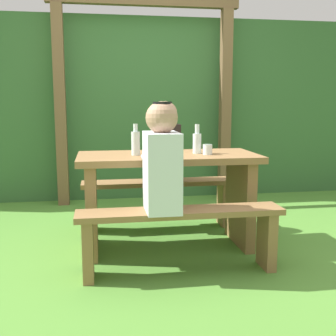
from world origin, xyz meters
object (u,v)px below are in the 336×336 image
(person_white_shirt, at_px, (162,161))
(cell_phone, at_px, (166,154))
(picnic_table, at_px, (168,185))
(person_black_coat, at_px, (166,144))
(drinking_glass, at_px, (208,149))
(bench_far, at_px, (159,194))
(bench_near, at_px, (181,228))
(bottle_left, at_px, (197,142))
(bottle_right, at_px, (136,142))

(person_white_shirt, xyz_separation_m, cell_phone, (0.10, 0.47, -0.02))
(picnic_table, height_order, cell_phone, cell_phone)
(person_black_coat, bearing_deg, cell_phone, -99.05)
(drinking_glass, bearing_deg, picnic_table, 165.68)
(picnic_table, height_order, bench_far, picnic_table)
(bench_near, height_order, person_black_coat, person_black_coat)
(cell_phone, bearing_deg, person_black_coat, 92.78)
(drinking_glass, bearing_deg, bench_far, 116.32)
(picnic_table, height_order, person_white_shirt, person_white_shirt)
(picnic_table, bearing_deg, bottle_left, 2.62)
(person_white_shirt, bearing_deg, person_black_coat, 79.63)
(bench_near, bearing_deg, bottle_right, 116.93)
(person_black_coat, xyz_separation_m, bottle_left, (0.17, -0.51, 0.07))
(bottle_left, bearing_deg, bottle_right, -175.79)
(person_black_coat, bearing_deg, bottle_left, -71.62)
(person_black_coat, distance_m, bottle_left, 0.55)
(bottle_right, bearing_deg, drinking_glass, -5.25)
(bench_near, height_order, bottle_left, bottle_left)
(bench_far, xyz_separation_m, bottle_left, (0.23, -0.52, 0.53))
(bench_far, relative_size, drinking_glass, 17.60)
(bottle_left, bearing_deg, bench_near, -113.57)
(bottle_left, bearing_deg, drinking_glass, -53.75)
(person_white_shirt, bearing_deg, bottle_right, 104.34)
(bench_far, distance_m, person_black_coat, 0.46)
(drinking_glass, height_order, cell_phone, drinking_glass)
(bench_far, relative_size, person_black_coat, 1.95)
(bench_near, xyz_separation_m, person_black_coat, (0.06, 1.05, 0.46))
(bench_near, bearing_deg, bottle_left, 66.43)
(bottle_left, bearing_deg, cell_phone, -166.65)
(bottle_right, bearing_deg, person_black_coat, 59.84)
(bench_near, xyz_separation_m, bottle_right, (-0.26, 0.50, 0.54))
(drinking_glass, bearing_deg, cell_phone, 175.66)
(bench_near, height_order, bottle_right, bottle_right)
(person_white_shirt, bearing_deg, cell_phone, 78.04)
(drinking_glass, distance_m, bottle_right, 0.56)
(bench_near, bearing_deg, picnic_table, 90.00)
(drinking_glass, bearing_deg, person_black_coat, 111.32)
(person_white_shirt, height_order, bottle_right, person_white_shirt)
(picnic_table, distance_m, drinking_glass, 0.42)
(bottle_left, distance_m, bottle_right, 0.49)
(picnic_table, bearing_deg, cell_phone, -118.03)
(picnic_table, relative_size, bottle_left, 6.06)
(bench_far, height_order, bottle_left, bottle_left)
(drinking_glass, bearing_deg, bench_near, -123.49)
(drinking_glass, bearing_deg, bottle_right, 174.75)
(bench_near, xyz_separation_m, bottle_left, (0.23, 0.54, 0.53))
(person_white_shirt, bearing_deg, bench_near, -1.49)
(bench_near, relative_size, person_white_shirt, 1.95)
(bottle_left, bearing_deg, picnic_table, -177.38)
(drinking_glass, xyz_separation_m, bottle_right, (-0.55, 0.05, 0.06))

